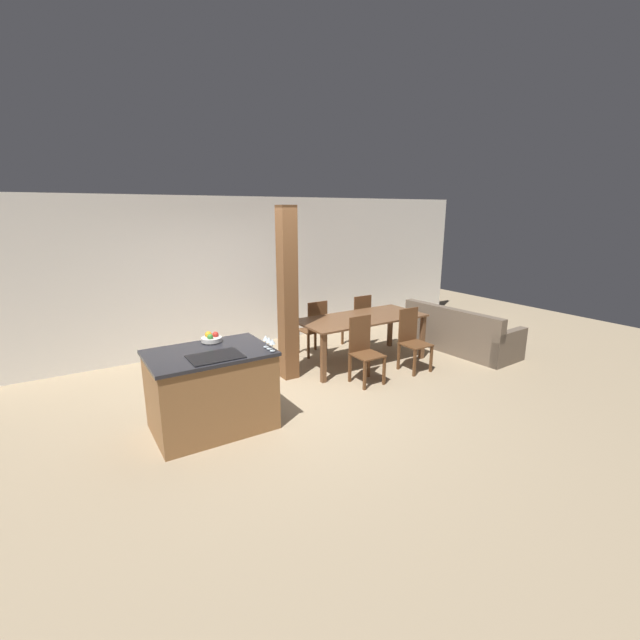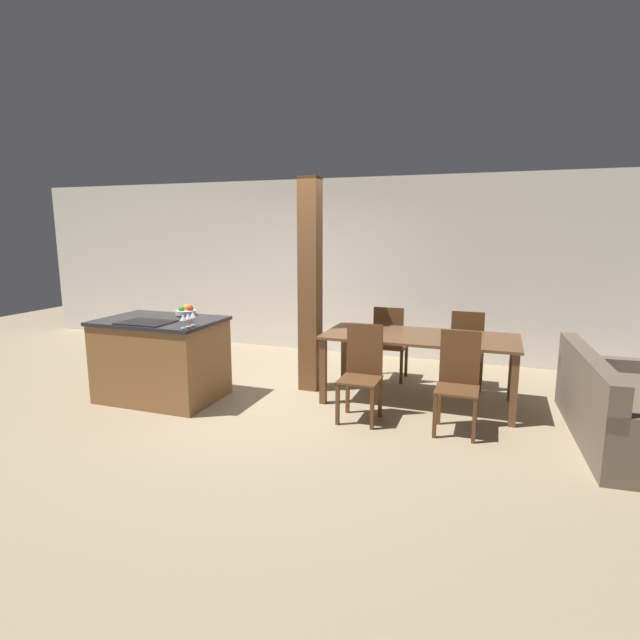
{
  "view_description": "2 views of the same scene",
  "coord_description": "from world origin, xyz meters",
  "px_view_note": "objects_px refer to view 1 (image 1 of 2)",
  "views": [
    {
      "loc": [
        -2.52,
        -4.78,
        2.46
      ],
      "look_at": [
        0.6,
        0.2,
        0.95
      ],
      "focal_mm": 24.0,
      "sensor_mm": 36.0,
      "label": 1
    },
    {
      "loc": [
        2.41,
        -4.9,
        1.94
      ],
      "look_at": [
        0.6,
        0.2,
        0.95
      ],
      "focal_mm": 28.0,
      "sensor_mm": 36.0,
      "label": 2
    }
  ],
  "objects_px": {
    "wine_glass_middle": "(269,340)",
    "dining_chair_far_left": "(314,328)",
    "wine_glass_near": "(272,342)",
    "couch": "(459,335)",
    "dining_chair_near_right": "(412,339)",
    "kitchen_island": "(211,390)",
    "wine_glass_far": "(266,338)",
    "timber_post": "(288,295)",
    "fruit_bowl": "(211,338)",
    "dining_table": "(361,322)",
    "dining_chair_far_right": "(359,320)",
    "dining_chair_near_left": "(364,349)"
  },
  "relations": [
    {
      "from": "dining_chair_far_right",
      "to": "wine_glass_middle",
      "type": "bearing_deg",
      "value": 34.72
    },
    {
      "from": "wine_glass_far",
      "to": "wine_glass_middle",
      "type": "bearing_deg",
      "value": -90.0
    },
    {
      "from": "wine_glass_far",
      "to": "dining_table",
      "type": "height_order",
      "value": "wine_glass_far"
    },
    {
      "from": "wine_glass_middle",
      "to": "dining_chair_far_left",
      "type": "xyz_separation_m",
      "value": [
        1.73,
        1.86,
        -0.55
      ]
    },
    {
      "from": "kitchen_island",
      "to": "dining_chair_far_left",
      "type": "distance_m",
      "value": 2.8
    },
    {
      "from": "dining_chair_near_left",
      "to": "timber_post",
      "type": "bearing_deg",
      "value": 138.65
    },
    {
      "from": "dining_table",
      "to": "dining_chair_near_right",
      "type": "height_order",
      "value": "dining_chair_near_right"
    },
    {
      "from": "wine_glass_far",
      "to": "timber_post",
      "type": "height_order",
      "value": "timber_post"
    },
    {
      "from": "wine_glass_middle",
      "to": "wine_glass_near",
      "type": "bearing_deg",
      "value": -90.0
    },
    {
      "from": "dining_chair_far_left",
      "to": "timber_post",
      "type": "xyz_separation_m",
      "value": [
        -0.84,
        -0.64,
        0.77
      ]
    },
    {
      "from": "wine_glass_far",
      "to": "dining_chair_far_right",
      "type": "bearing_deg",
      "value": 33.47
    },
    {
      "from": "dining_chair_far_right",
      "to": "fruit_bowl",
      "type": "bearing_deg",
      "value": 21.44
    },
    {
      "from": "dining_chair_near_right",
      "to": "dining_chair_far_left",
      "type": "xyz_separation_m",
      "value": [
        -0.96,
        1.39,
        0.0
      ]
    },
    {
      "from": "wine_glass_near",
      "to": "couch",
      "type": "distance_m",
      "value": 4.26
    },
    {
      "from": "couch",
      "to": "dining_chair_near_right",
      "type": "bearing_deg",
      "value": 96.44
    },
    {
      "from": "wine_glass_near",
      "to": "timber_post",
      "type": "relative_size",
      "value": 0.06
    },
    {
      "from": "timber_post",
      "to": "wine_glass_middle",
      "type": "bearing_deg",
      "value": -126.08
    },
    {
      "from": "fruit_bowl",
      "to": "wine_glass_middle",
      "type": "xyz_separation_m",
      "value": [
        0.46,
        -0.63,
        0.06
      ]
    },
    {
      "from": "wine_glass_near",
      "to": "couch",
      "type": "bearing_deg",
      "value": 11.18
    },
    {
      "from": "wine_glass_near",
      "to": "dining_chair_near_right",
      "type": "xyz_separation_m",
      "value": [
        2.69,
        0.56,
        -0.55
      ]
    },
    {
      "from": "wine_glass_middle",
      "to": "dining_table",
      "type": "distance_m",
      "value": 2.53
    },
    {
      "from": "dining_chair_near_right",
      "to": "dining_chair_far_left",
      "type": "bearing_deg",
      "value": 124.54
    },
    {
      "from": "dining_chair_far_left",
      "to": "couch",
      "type": "distance_m",
      "value": 2.65
    },
    {
      "from": "dining_chair_far_left",
      "to": "fruit_bowl",
      "type": "bearing_deg",
      "value": 29.42
    },
    {
      "from": "kitchen_island",
      "to": "dining_chair_far_left",
      "type": "height_order",
      "value": "dining_chair_far_left"
    },
    {
      "from": "wine_glass_near",
      "to": "dining_chair_near_right",
      "type": "bearing_deg",
      "value": 11.77
    },
    {
      "from": "dining_chair_near_right",
      "to": "wine_glass_middle",
      "type": "bearing_deg",
      "value": -169.99
    },
    {
      "from": "dining_table",
      "to": "timber_post",
      "type": "xyz_separation_m",
      "value": [
        -1.32,
        0.05,
        0.58
      ]
    },
    {
      "from": "dining_chair_far_left",
      "to": "dining_table",
      "type": "bearing_deg",
      "value": 124.54
    },
    {
      "from": "couch",
      "to": "wine_glass_far",
      "type": "bearing_deg",
      "value": 95.24
    },
    {
      "from": "fruit_bowl",
      "to": "couch",
      "type": "distance_m",
      "value": 4.63
    },
    {
      "from": "dining_chair_far_left",
      "to": "couch",
      "type": "height_order",
      "value": "dining_chair_far_left"
    },
    {
      "from": "wine_glass_near",
      "to": "wine_glass_middle",
      "type": "distance_m",
      "value": 0.09
    },
    {
      "from": "dining_chair_far_left",
      "to": "timber_post",
      "type": "distance_m",
      "value": 1.31
    },
    {
      "from": "dining_chair_near_left",
      "to": "dining_chair_far_left",
      "type": "height_order",
      "value": "same"
    },
    {
      "from": "dining_table",
      "to": "dining_chair_far_right",
      "type": "xyz_separation_m",
      "value": [
        0.48,
        0.69,
        -0.18
      ]
    },
    {
      "from": "fruit_bowl",
      "to": "dining_chair_far_left",
      "type": "height_order",
      "value": "fruit_bowl"
    },
    {
      "from": "wine_glass_far",
      "to": "dining_chair_near_left",
      "type": "xyz_separation_m",
      "value": [
        1.73,
        0.39,
        -0.55
      ]
    },
    {
      "from": "kitchen_island",
      "to": "timber_post",
      "type": "height_order",
      "value": "timber_post"
    },
    {
      "from": "dining_chair_near_left",
      "to": "dining_chair_far_left",
      "type": "bearing_deg",
      "value": 90.0
    },
    {
      "from": "dining_chair_near_left",
      "to": "couch",
      "type": "height_order",
      "value": "dining_chair_near_left"
    },
    {
      "from": "wine_glass_middle",
      "to": "wine_glass_far",
      "type": "height_order",
      "value": "same"
    },
    {
      "from": "wine_glass_far",
      "to": "dining_chair_far_right",
      "type": "relative_size",
      "value": 0.14
    },
    {
      "from": "kitchen_island",
      "to": "fruit_bowl",
      "type": "xyz_separation_m",
      "value": [
        0.14,
        0.32,
        0.51
      ]
    },
    {
      "from": "dining_table",
      "to": "couch",
      "type": "height_order",
      "value": "couch"
    },
    {
      "from": "dining_chair_far_right",
      "to": "couch",
      "type": "relative_size",
      "value": 0.47
    },
    {
      "from": "wine_glass_middle",
      "to": "timber_post",
      "type": "bearing_deg",
      "value": 53.92
    },
    {
      "from": "dining_chair_far_left",
      "to": "dining_chair_far_right",
      "type": "xyz_separation_m",
      "value": [
        0.96,
        0.0,
        0.0
      ]
    },
    {
      "from": "kitchen_island",
      "to": "timber_post",
      "type": "xyz_separation_m",
      "value": [
        1.49,
        0.91,
        0.8
      ]
    },
    {
      "from": "kitchen_island",
      "to": "wine_glass_near",
      "type": "distance_m",
      "value": 0.92
    }
  ]
}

